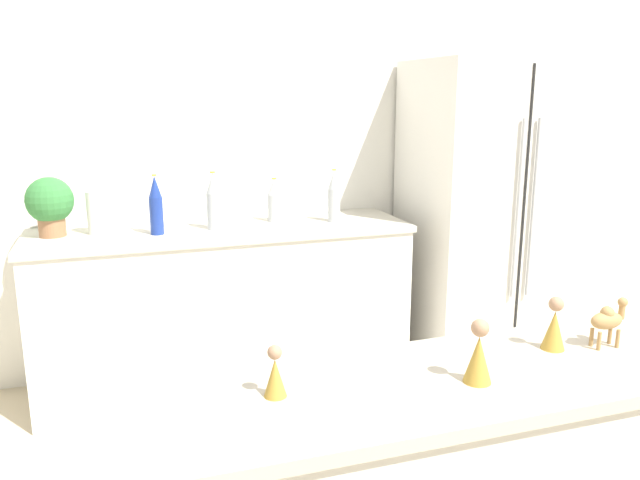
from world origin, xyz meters
The scene contains 13 objects.
wall_back centered at (0.00, 2.73, 1.27)m, with size 8.00×0.06×2.55m.
back_counter centered at (-0.44, 2.40, 0.46)m, with size 2.07×0.63×0.92m.
refrigerator centered at (1.18, 2.31, 0.92)m, with size 0.92×0.76×1.84m.
potted_plant centered at (-1.31, 2.45, 1.10)m, with size 0.24×0.24×0.31m.
paper_towel_roll centered at (-1.09, 2.44, 1.04)m, with size 0.10×0.10×0.23m.
back_bottle_0 centered at (-0.80, 2.33, 1.07)m, with size 0.07×0.07×0.31m.
back_bottle_1 centered at (-0.13, 2.48, 1.04)m, with size 0.08×0.08×0.25m.
back_bottle_2 centered at (-0.49, 2.37, 1.07)m, with size 0.08×0.08×0.31m.
back_bottle_3 centered at (0.20, 2.36, 1.07)m, with size 0.07×0.07×0.30m.
camel_figurine centered at (0.32, 0.36, 1.02)m, with size 0.11×0.05×0.14m.
wise_man_figurine_blue centered at (-0.16, 0.28, 1.01)m, with size 0.07×0.07×0.17m.
wise_man_figurine_crimson centered at (-0.66, 0.36, 0.99)m, with size 0.06×0.06×0.13m.
wise_man_figurine_purple centered at (0.16, 0.39, 1.00)m, with size 0.07×0.07×0.15m.
Camera 1 is at (-0.98, -0.97, 1.64)m, focal length 35.00 mm.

